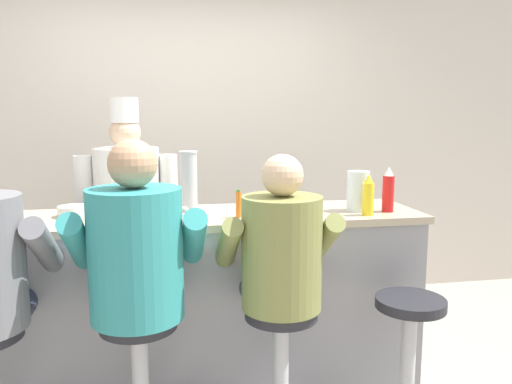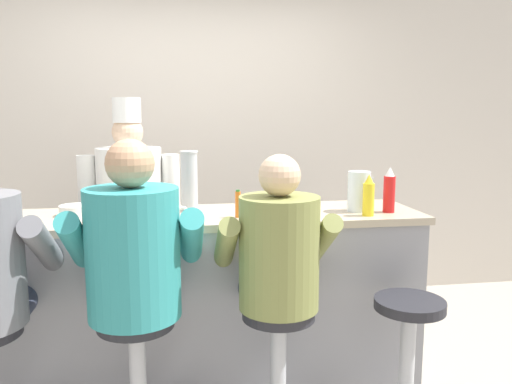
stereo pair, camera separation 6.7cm
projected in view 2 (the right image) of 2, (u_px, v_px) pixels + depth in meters
The scene contains 16 objects.
wall_back at pixel (191, 140), 4.08m from camera, with size 10.00×0.06×2.70m.
diner_counter at pixel (200, 300), 2.84m from camera, with size 2.49×0.61×1.01m.
ketchup_bottle_red at pixel (389, 191), 2.80m from camera, with size 0.07×0.07×0.26m.
mustard_bottle_yellow at pixel (369, 196), 2.70m from camera, with size 0.06×0.06×0.23m.
hot_sauce_bottle_orange at pixel (238, 204), 2.66m from camera, with size 0.03×0.03×0.15m.
water_pitcher_clear at pixel (359, 191), 2.83m from camera, with size 0.15×0.13×0.23m.
breakfast_plate at pixel (119, 215), 2.66m from camera, with size 0.26×0.26×0.05m.
cereal_bowl at pixel (75, 210), 2.71m from camera, with size 0.17×0.17×0.06m.
coffee_mug_white at pixel (172, 213), 2.57m from camera, with size 0.14×0.09×0.08m.
coffee_mug_tan at pixel (273, 205), 2.78m from camera, with size 0.13×0.08×0.09m.
cup_stack_steel at pixel (189, 181), 2.82m from camera, with size 0.10×0.10×0.34m.
napkin_dispenser_chrome at pixel (277, 208), 2.61m from camera, with size 0.12×0.07×0.12m.
diner_seated_teal at pixel (134, 261), 2.24m from camera, with size 0.62×0.62×1.45m.
diner_seated_olive at pixel (278, 262), 2.34m from camera, with size 0.57×0.56×1.38m.
empty_stool_round at pixel (408, 341), 2.47m from camera, with size 0.34×0.34×0.65m.
cook_in_whites_near at pixel (131, 213), 3.27m from camera, with size 0.65×0.42×1.66m.
Camera 2 is at (-0.11, -2.43, 1.54)m, focal length 35.00 mm.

